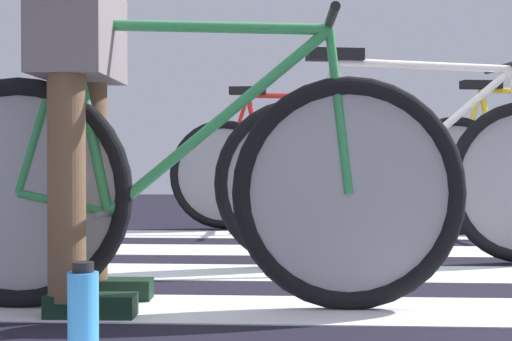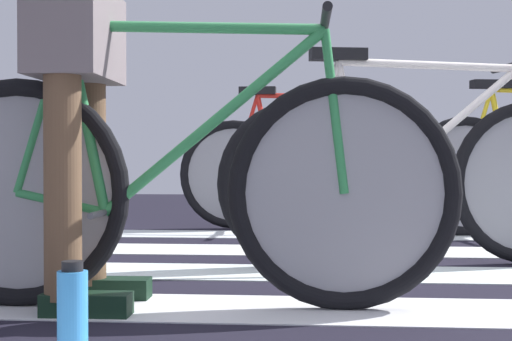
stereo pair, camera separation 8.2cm
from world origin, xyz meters
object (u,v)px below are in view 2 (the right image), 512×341
bicycle_2_of_4 (416,177)px  bicycle_1_of_4 (177,184)px  cyclist_1_of_4 (78,102)px  water_bottle (73,310)px  bicycle_4_of_4 (310,170)px

bicycle_2_of_4 → bicycle_1_of_4: bearing=-140.9°
bicycle_2_of_4 → cyclist_1_of_4: bearing=-149.5°
cyclist_1_of_4 → water_bottle: (0.17, -0.56, -0.54)m
cyclist_1_of_4 → bicycle_2_of_4: 1.57m
water_bottle → bicycle_4_of_4: bearing=81.0°
bicycle_1_of_4 → water_bottle: 0.65m
cyclist_1_of_4 → bicycle_4_of_4: size_ratio=0.57×
bicycle_1_of_4 → bicycle_2_of_4: size_ratio=1.01×
cyclist_1_of_4 → bicycle_4_of_4: 2.78m
bicycle_1_of_4 → bicycle_4_of_4: 2.70m
bicycle_4_of_4 → water_bottle: size_ratio=7.84×
bicycle_2_of_4 → water_bottle: bearing=-133.1°
bicycle_2_of_4 → bicycle_4_of_4: (-0.48, 1.65, 0.00)m
bicycle_1_of_4 → bicycle_4_of_4: same height
bicycle_2_of_4 → bicycle_4_of_4: size_ratio=0.99×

